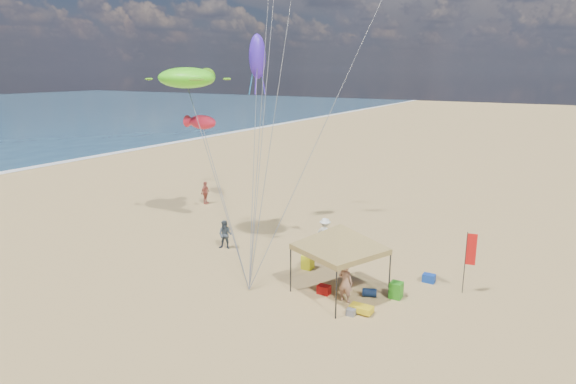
{
  "coord_description": "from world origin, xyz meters",
  "views": [
    {
      "loc": [
        11.16,
        -15.74,
        9.43
      ],
      "look_at": [
        0.0,
        3.0,
        4.0
      ],
      "focal_mm": 30.75,
      "sensor_mm": 36.0,
      "label": 1
    }
  ],
  "objects_px": {
    "chair_yellow": "(308,262)",
    "person_near_c": "(325,233)",
    "cooler_red": "(324,290)",
    "beach_cart": "(361,309)",
    "feather_flag": "(470,253)",
    "person_near_b": "(225,235)",
    "cooler_blue": "(429,278)",
    "person_near_a": "(345,282)",
    "chair_green": "(396,290)",
    "person_far_a": "(205,193)",
    "canopy_tent": "(341,227)"
  },
  "relations": [
    {
      "from": "feather_flag",
      "to": "cooler_red",
      "type": "height_order",
      "value": "feather_flag"
    },
    {
      "from": "canopy_tent",
      "to": "beach_cart",
      "type": "height_order",
      "value": "canopy_tent"
    },
    {
      "from": "feather_flag",
      "to": "cooler_red",
      "type": "xyz_separation_m",
      "value": [
        -5.29,
        -3.18,
        -1.68
      ]
    },
    {
      "from": "person_near_b",
      "to": "person_near_c",
      "type": "xyz_separation_m",
      "value": [
        4.57,
        2.85,
        0.05
      ]
    },
    {
      "from": "cooler_blue",
      "to": "chair_yellow",
      "type": "distance_m",
      "value": 5.69
    },
    {
      "from": "canopy_tent",
      "to": "person_near_b",
      "type": "distance_m",
      "value": 8.25
    },
    {
      "from": "person_near_b",
      "to": "person_far_a",
      "type": "height_order",
      "value": "person_far_a"
    },
    {
      "from": "cooler_blue",
      "to": "person_near_b",
      "type": "xyz_separation_m",
      "value": [
        -10.64,
        -1.31,
        0.6
      ]
    },
    {
      "from": "cooler_blue",
      "to": "person_far_a",
      "type": "distance_m",
      "value": 18.37
    },
    {
      "from": "cooler_blue",
      "to": "beach_cart",
      "type": "distance_m",
      "value": 4.6
    },
    {
      "from": "canopy_tent",
      "to": "chair_yellow",
      "type": "bearing_deg",
      "value": 143.85
    },
    {
      "from": "feather_flag",
      "to": "person_near_b",
      "type": "xyz_separation_m",
      "value": [
        -12.35,
        -0.96,
        -1.08
      ]
    },
    {
      "from": "cooler_blue",
      "to": "person_far_a",
      "type": "height_order",
      "value": "person_far_a"
    },
    {
      "from": "person_near_a",
      "to": "canopy_tent",
      "type": "bearing_deg",
      "value": -40.43
    },
    {
      "from": "chair_yellow",
      "to": "person_near_b",
      "type": "distance_m",
      "value": 5.16
    },
    {
      "from": "feather_flag",
      "to": "beach_cart",
      "type": "height_order",
      "value": "feather_flag"
    },
    {
      "from": "cooler_red",
      "to": "person_far_a",
      "type": "relative_size",
      "value": 0.33
    },
    {
      "from": "cooler_blue",
      "to": "chair_green",
      "type": "bearing_deg",
      "value": -108.48
    },
    {
      "from": "cooler_red",
      "to": "chair_yellow",
      "type": "relative_size",
      "value": 0.77
    },
    {
      "from": "chair_yellow",
      "to": "person_near_c",
      "type": "xyz_separation_m",
      "value": [
        -0.57,
        2.99,
        0.49
      ]
    },
    {
      "from": "feather_flag",
      "to": "person_far_a",
      "type": "bearing_deg",
      "value": 163.66
    },
    {
      "from": "cooler_blue",
      "to": "person_near_c",
      "type": "bearing_deg",
      "value": 165.75
    },
    {
      "from": "person_near_b",
      "to": "chair_green",
      "type": "bearing_deg",
      "value": -25.3
    },
    {
      "from": "person_near_c",
      "to": "chair_green",
      "type": "bearing_deg",
      "value": 143.64
    },
    {
      "from": "cooler_blue",
      "to": "person_near_a",
      "type": "distance_m",
      "value": 4.53
    },
    {
      "from": "person_near_c",
      "to": "beach_cart",
      "type": "bearing_deg",
      "value": 127.47
    },
    {
      "from": "canopy_tent",
      "to": "chair_green",
      "type": "distance_m",
      "value": 3.65
    },
    {
      "from": "canopy_tent",
      "to": "person_far_a",
      "type": "bearing_deg",
      "value": 149.49
    },
    {
      "from": "feather_flag",
      "to": "chair_yellow",
      "type": "bearing_deg",
      "value": -171.29
    },
    {
      "from": "cooler_red",
      "to": "person_far_a",
      "type": "bearing_deg",
      "value": 147.76
    },
    {
      "from": "feather_flag",
      "to": "person_near_a",
      "type": "height_order",
      "value": "feather_flag"
    },
    {
      "from": "feather_flag",
      "to": "person_near_a",
      "type": "distance_m",
      "value": 5.48
    },
    {
      "from": "person_near_b",
      "to": "chair_yellow",
      "type": "bearing_deg",
      "value": -21.13
    },
    {
      "from": "cooler_red",
      "to": "cooler_blue",
      "type": "bearing_deg",
      "value": 44.6
    },
    {
      "from": "canopy_tent",
      "to": "person_near_a",
      "type": "distance_m",
      "value": 2.32
    },
    {
      "from": "chair_yellow",
      "to": "person_near_c",
      "type": "relative_size",
      "value": 0.41
    },
    {
      "from": "feather_flag",
      "to": "beach_cart",
      "type": "xyz_separation_m",
      "value": [
        -3.21,
        -4.0,
        -1.67
      ]
    },
    {
      "from": "person_near_a",
      "to": "person_near_b",
      "type": "xyz_separation_m",
      "value": [
        -8.15,
        2.41,
        -0.06
      ]
    },
    {
      "from": "feather_flag",
      "to": "cooler_red",
      "type": "distance_m",
      "value": 6.39
    },
    {
      "from": "canopy_tent",
      "to": "cooler_blue",
      "type": "relative_size",
      "value": 10.21
    },
    {
      "from": "person_near_c",
      "to": "cooler_blue",
      "type": "bearing_deg",
      "value": 165.38
    },
    {
      "from": "chair_yellow",
      "to": "beach_cart",
      "type": "bearing_deg",
      "value": -35.88
    },
    {
      "from": "chair_green",
      "to": "person_near_a",
      "type": "distance_m",
      "value": 2.28
    },
    {
      "from": "beach_cart",
      "to": "feather_flag",
      "type": "bearing_deg",
      "value": 51.3
    },
    {
      "from": "cooler_red",
      "to": "beach_cart",
      "type": "bearing_deg",
      "value": -21.64
    },
    {
      "from": "cooler_red",
      "to": "person_near_b",
      "type": "bearing_deg",
      "value": 162.56
    },
    {
      "from": "person_near_c",
      "to": "chair_yellow",
      "type": "bearing_deg",
      "value": 100.39
    },
    {
      "from": "person_near_a",
      "to": "person_near_c",
      "type": "height_order",
      "value": "person_near_a"
    },
    {
      "from": "person_far_a",
      "to": "chair_green",
      "type": "bearing_deg",
      "value": -121.54
    },
    {
      "from": "cooler_blue",
      "to": "person_far_a",
      "type": "xyz_separation_m",
      "value": [
        -17.58,
        5.31,
        0.63
      ]
    }
  ]
}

